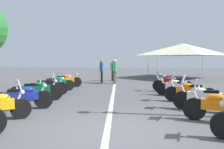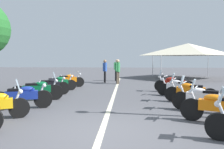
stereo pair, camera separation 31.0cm
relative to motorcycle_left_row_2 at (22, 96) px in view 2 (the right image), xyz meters
name	(u,v)px [view 2 (the right image)]	position (x,y,z in m)	size (l,w,h in m)	color
ground_plane	(102,131)	(-2.29, -3.12, -0.46)	(80.00, 80.00, 0.00)	#4C4C51
lane_centre_stripe	(113,98)	(2.32, -3.12, -0.46)	(21.39, 0.16, 0.01)	beige
motorcycle_left_row_2	(22,96)	(0.00, 0.00, 0.00)	(0.92, 2.05, 1.01)	black
motorcycle_left_row_3	(38,90)	(1.62, 0.09, 0.02)	(0.97, 2.12, 1.23)	black
motorcycle_left_row_4	(49,86)	(3.10, 0.09, -0.01)	(0.97, 1.92, 1.00)	black
motorcycle_left_row_5	(58,83)	(4.55, 0.11, -0.02)	(1.16, 1.95, 0.98)	black
motorcycle_left_row_6	(67,80)	(6.11, -0.02, -0.01)	(1.08, 2.04, 1.00)	black
motorcycle_right_row_1	(219,107)	(-1.41, -6.32, 0.01)	(1.03, 2.05, 1.22)	black
motorcycle_right_row_2	(203,98)	(0.01, -6.34, 0.01)	(1.05, 2.00, 1.21)	black
motorcycle_right_row_3	(190,91)	(1.58, -6.35, 0.00)	(0.94, 2.04, 1.21)	black
motorcycle_right_row_4	(179,87)	(3.08, -6.25, -0.02)	(1.09, 2.00, 0.98)	black
motorcycle_right_row_5	(174,84)	(4.51, -6.30, 0.00)	(0.87, 2.10, 1.20)	black
bystander_0	(118,69)	(8.23, -3.13, 0.57)	(0.48, 0.32, 1.76)	brown
bystander_1	(117,68)	(10.39, -2.96, 0.56)	(0.34, 0.45, 1.74)	black
bystander_2	(105,69)	(9.03, -2.12, 0.56)	(0.52, 0.32, 1.74)	black
event_tent	(188,49)	(13.15, -9.35, 2.19)	(6.31, 6.31, 3.20)	beige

